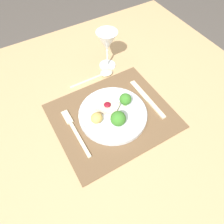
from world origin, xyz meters
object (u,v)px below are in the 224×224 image
object	(u,v)px
spoon	(103,74)
wine_glass_near	(107,43)
dinner_plate	(112,113)
fork	(74,129)
knife	(149,101)

from	to	relation	value
spoon	wine_glass_near	world-z (taller)	wine_glass_near
dinner_plate	fork	bearing A→B (deg)	173.70
knife	wine_glass_near	world-z (taller)	wine_glass_near
wine_glass_near	dinner_plate	bearing A→B (deg)	-115.99
knife	wine_glass_near	bearing A→B (deg)	95.57
fork	dinner_plate	bearing A→B (deg)	-6.60
knife	wine_glass_near	xyz separation A→B (m)	(-0.04, 0.26, 0.12)
fork	knife	xyz separation A→B (m)	(0.30, -0.03, 0.00)
dinner_plate	fork	world-z (taller)	dinner_plate
dinner_plate	wine_glass_near	bearing A→B (deg)	64.01
dinner_plate	fork	size ratio (longest dim) A/B	1.17
dinner_plate	knife	xyz separation A→B (m)	(0.16, -0.02, -0.01)
knife	spoon	distance (m)	0.24
knife	spoon	bearing A→B (deg)	108.48
dinner_plate	spoon	distance (m)	0.22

